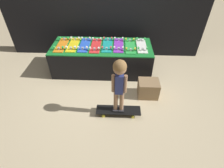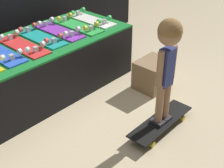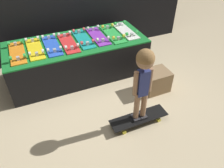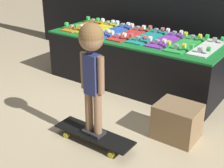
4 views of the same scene
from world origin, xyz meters
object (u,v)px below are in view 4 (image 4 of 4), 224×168
child (92,60)px  storage_box (177,121)px  skateboard_yellow_on_rack (98,28)px  skateboard_blue_on_rack (113,30)px  skateboard_teal_on_rack (147,36)px  skateboard_green_on_rack (185,44)px  skateboard_white_on_rack (207,47)px  skateboard_purple_on_rack (166,39)px  skateboard_red_on_rack (128,34)px  skateboard_on_floor (94,135)px  skateboard_orange_on_rack (83,25)px

child → storage_box: (0.55, 0.49, -0.61)m
skateboard_yellow_on_rack → skateboard_blue_on_rack: bearing=-0.2°
skateboard_yellow_on_rack → skateboard_teal_on_rack: size_ratio=1.00×
skateboard_green_on_rack → child: (-0.22, -1.33, 0.16)m
skateboard_blue_on_rack → skateboard_white_on_rack: bearing=0.8°
skateboard_teal_on_rack → skateboard_purple_on_rack: size_ratio=1.00×
skateboard_yellow_on_rack → skateboard_teal_on_rack: (0.72, 0.02, 0.00)m
skateboard_yellow_on_rack → skateboard_red_on_rack: bearing=-2.5°
skateboard_blue_on_rack → skateboard_purple_on_rack: (0.72, 0.02, 0.00)m
skateboard_yellow_on_rack → skateboard_red_on_rack: 0.48m
skateboard_yellow_on_rack → skateboard_purple_on_rack: (0.96, 0.02, 0.00)m
skateboard_blue_on_rack → skateboard_teal_on_rack: same height
skateboard_on_floor → skateboard_red_on_rack: bearing=110.8°
skateboard_red_on_rack → skateboard_blue_on_rack: bearing=175.2°
skateboard_purple_on_rack → skateboard_green_on_rack: 0.24m
skateboard_white_on_rack → skateboard_green_on_rack: bearing=-172.1°
skateboard_orange_on_rack → skateboard_on_floor: 1.88m
skateboard_blue_on_rack → storage_box: bearing=-33.2°
skateboard_orange_on_rack → skateboard_purple_on_rack: (1.20, 0.04, 0.00)m
skateboard_blue_on_rack → skateboard_teal_on_rack: bearing=1.9°
skateboard_blue_on_rack → skateboard_yellow_on_rack: bearing=179.8°
skateboard_purple_on_rack → skateboard_green_on_rack: bearing=-8.2°
storage_box → skateboard_green_on_rack: bearing=111.8°
child → storage_box: size_ratio=2.59×
skateboard_blue_on_rack → skateboard_on_floor: 1.63m
skateboard_white_on_rack → skateboard_on_floor: bearing=-108.6°
skateboard_orange_on_rack → child: (1.22, -1.32, 0.16)m
skateboard_teal_on_rack → skateboard_on_floor: (0.26, -1.36, -0.54)m
skateboard_yellow_on_rack → skateboard_red_on_rack: same height
skateboard_purple_on_rack → child: 1.37m
skateboard_yellow_on_rack → skateboard_green_on_rack: same height
skateboard_orange_on_rack → child: bearing=-47.3°
skateboard_orange_on_rack → skateboard_purple_on_rack: 1.20m
skateboard_on_floor → skateboard_orange_on_rack: bearing=132.7°
skateboard_yellow_on_rack → skateboard_on_floor: skateboard_yellow_on_rack is taller
skateboard_teal_on_rack → skateboard_red_on_rack: bearing=-171.4°
skateboard_green_on_rack → storage_box: skateboard_green_on_rack is taller
skateboard_white_on_rack → skateboard_purple_on_rack: bearing=179.8°
skateboard_purple_on_rack → skateboard_yellow_on_rack: bearing=-179.0°
skateboard_blue_on_rack → child: size_ratio=0.68×
skateboard_green_on_rack → storage_box: 1.00m
skateboard_red_on_rack → storage_box: (1.05, -0.83, -0.45)m
skateboard_teal_on_rack → skateboard_white_on_rack: same height
skateboard_on_floor → storage_box: (0.55, 0.49, 0.09)m
skateboard_white_on_rack → child: size_ratio=0.68×
skateboard_purple_on_rack → skateboard_on_floor: (0.02, -1.36, -0.54)m
skateboard_yellow_on_rack → skateboard_on_floor: (0.98, -1.34, -0.54)m
storage_box → skateboard_orange_on_rack: bearing=154.9°
skateboard_teal_on_rack → storage_box: bearing=-46.7°
skateboard_on_floor → storage_box: size_ratio=2.00×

